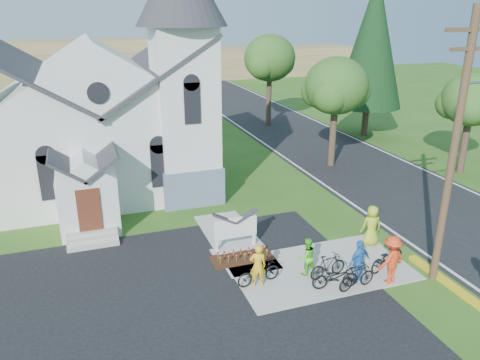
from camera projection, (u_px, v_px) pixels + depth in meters
name	position (u px, v px, depth m)	size (l,w,h in m)	color
ground	(292.00, 283.00, 17.82)	(120.00, 120.00, 0.00)	#2F5718
road	(328.00, 151.00, 34.20)	(8.00, 90.00, 0.02)	black
sidewalk	(321.00, 269.00, 18.72)	(7.00, 4.00, 0.05)	#A09B90
church	(105.00, 98.00, 25.35)	(12.35, 12.00, 13.00)	white
church_sign	(235.00, 228.00, 19.93)	(2.20, 0.40, 1.70)	#A09B90
flower_bed	(242.00, 259.00, 19.47)	(2.60, 1.10, 0.07)	#32180D
utility_pole	(456.00, 144.00, 16.29)	(3.45, 0.28, 10.00)	#453122
tree_road_near	(336.00, 87.00, 29.28)	(4.00, 4.00, 7.05)	#3C2A20
tree_road_mid	(270.00, 58.00, 39.86)	(4.40, 4.40, 7.80)	#3C2A20
tree_road_far	(472.00, 100.00, 28.11)	(3.60, 3.60, 6.30)	#3C2A20
conifer	(373.00, 42.00, 35.85)	(5.20, 5.20, 12.40)	#3C2A20
distant_hills	(147.00, 64.00, 67.97)	(61.00, 10.00, 5.60)	olive
cyclist_0	(258.00, 266.00, 17.25)	(0.62, 0.41, 1.71)	gold
bike_0	(259.00, 272.00, 17.55)	(0.62, 1.78, 0.93)	black
cyclist_1	(307.00, 257.00, 18.07)	(0.75, 0.58, 1.54)	#4ECC26
bike_1	(328.00, 266.00, 17.95)	(0.46, 1.63, 0.98)	black
cyclist_2	(359.00, 261.00, 17.56)	(1.01, 0.42, 1.73)	blue
bike_2	(335.00, 277.00, 17.26)	(0.61, 1.76, 0.93)	black
cyclist_3	(391.00, 259.00, 17.50)	(1.23, 0.71, 1.90)	red
bike_3	(357.00, 277.00, 17.21)	(0.46, 1.63, 0.98)	black
cyclist_4	(372.00, 226.00, 20.29)	(0.90, 0.58, 1.84)	#A6BD23
bike_4	(387.00, 257.00, 18.54)	(0.67, 1.93, 1.01)	black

